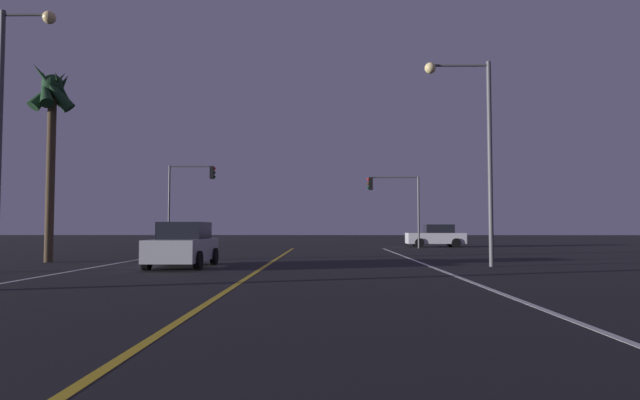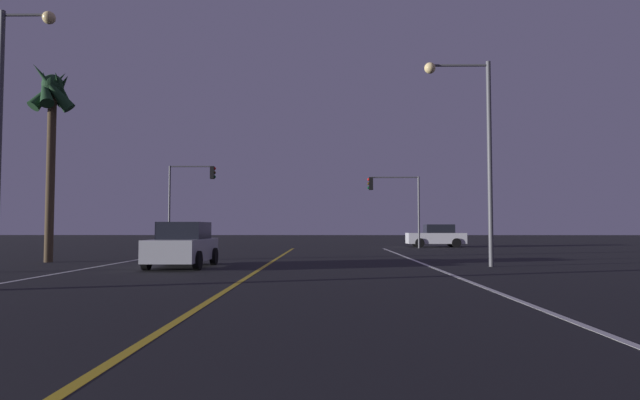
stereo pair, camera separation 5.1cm
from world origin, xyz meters
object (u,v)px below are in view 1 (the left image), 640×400
(street_lamp_right_far, at_px, (474,135))
(palm_tree_left_mid, at_px, (52,105))
(car_oncoming, at_px, (183,245))
(traffic_light_near_right, at_px, (393,194))
(traffic_light_near_left, at_px, (191,187))
(car_crossing_side, at_px, (436,236))
(street_lamp_left_mid, at_px, (11,108))

(street_lamp_right_far, height_order, palm_tree_left_mid, palm_tree_left_mid)
(car_oncoming, height_order, palm_tree_left_mid, palm_tree_left_mid)
(traffic_light_near_right, relative_size, traffic_light_near_left, 0.86)
(car_crossing_side, height_order, street_lamp_right_far, street_lamp_right_far)
(car_crossing_side, relative_size, car_oncoming, 1.00)
(street_lamp_left_mid, xyz_separation_m, palm_tree_left_mid, (-1.27, 5.12, 1.27))
(traffic_light_near_left, relative_size, palm_tree_left_mid, 0.68)
(street_lamp_left_mid, bearing_deg, palm_tree_left_mid, 103.95)
(palm_tree_left_mid, bearing_deg, street_lamp_left_mid, -76.05)
(car_oncoming, bearing_deg, street_lamp_left_mid, -65.87)
(street_lamp_left_mid, bearing_deg, traffic_light_near_left, 87.42)
(street_lamp_right_far, bearing_deg, street_lamp_left_mid, 9.82)
(car_oncoming, bearing_deg, traffic_light_near_right, 150.74)
(car_oncoming, bearing_deg, palm_tree_left_mid, -112.89)
(traffic_light_near_left, bearing_deg, car_oncoming, -76.48)
(palm_tree_left_mid, bearing_deg, car_crossing_side, 41.32)
(car_oncoming, height_order, traffic_light_near_right, traffic_light_near_right)
(traffic_light_near_left, xyz_separation_m, street_lamp_right_far, (15.45, -17.60, 0.71))
(street_lamp_right_far, bearing_deg, palm_tree_left_mid, -7.38)
(traffic_light_near_left, xyz_separation_m, street_lamp_left_mid, (-0.92, -20.44, 1.17))
(car_oncoming, relative_size, traffic_light_near_left, 0.73)
(car_oncoming, height_order, street_lamp_left_mid, street_lamp_left_mid)
(car_oncoming, xyz_separation_m, traffic_light_near_left, (-4.35, 18.08, 3.55))
(car_crossing_side, bearing_deg, traffic_light_near_right, 34.62)
(street_lamp_left_mid, bearing_deg, car_oncoming, 24.13)
(car_oncoming, height_order, street_lamp_right_far, street_lamp_right_far)
(car_oncoming, relative_size, palm_tree_left_mid, 0.50)
(car_crossing_side, xyz_separation_m, palm_tree_left_mid, (-20.20, -17.76, 5.99))
(car_oncoming, distance_m, traffic_light_near_left, 18.93)
(car_crossing_side, bearing_deg, car_oncoming, 56.34)
(traffic_light_near_right, distance_m, palm_tree_left_mid, 22.83)
(traffic_light_near_left, bearing_deg, palm_tree_left_mid, -98.14)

